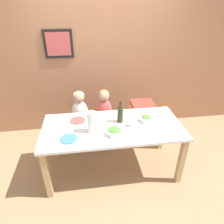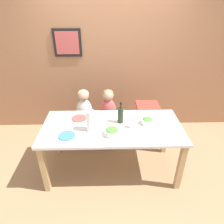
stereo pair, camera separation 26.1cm
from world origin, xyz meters
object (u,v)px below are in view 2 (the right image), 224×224
(chair_right_highchair, at_px, (147,113))
(dinner_plate_front_left, at_px, (67,136))
(salad_bowl_small, at_px, (147,121))
(chair_far_center, at_px, (108,124))
(person_child_center, at_px, (108,105))
(chair_far_left, at_px, (86,124))
(paper_towel_roll, at_px, (90,121))
(wine_bottle, at_px, (121,115))
(dinner_plate_back_left, at_px, (79,118))
(wine_glass_near, at_px, (135,119))
(salad_bowl_large, at_px, (112,132))
(person_child_left, at_px, (84,105))

(chair_right_highchair, relative_size, dinner_plate_front_left, 3.52)
(chair_right_highchair, xyz_separation_m, salad_bowl_small, (-0.12, -0.60, 0.24))
(chair_far_center, xyz_separation_m, person_child_center, (0.00, 0.00, 0.36))
(chair_far_left, distance_m, paper_towel_roll, 0.91)
(chair_right_highchair, distance_m, wine_bottle, 0.80)
(salad_bowl_small, height_order, dinner_plate_back_left, salad_bowl_small)
(chair_far_center, bearing_deg, chair_far_left, 180.00)
(wine_bottle, relative_size, salad_bowl_small, 1.93)
(person_child_center, distance_m, wine_bottle, 0.60)
(wine_glass_near, height_order, salad_bowl_small, wine_glass_near)
(person_child_center, height_order, paper_towel_roll, paper_towel_roll)
(wine_glass_near, bearing_deg, paper_towel_roll, -176.80)
(person_child_center, xyz_separation_m, dinner_plate_back_left, (-0.41, -0.45, 0.03))
(chair_far_left, xyz_separation_m, chair_right_highchair, (1.03, 0.00, 0.20))
(chair_right_highchair, xyz_separation_m, person_child_center, (-0.64, 0.00, 0.16))
(wine_glass_near, bearing_deg, wine_bottle, 140.74)
(person_child_center, bearing_deg, paper_towel_roll, -107.42)
(person_child_center, height_order, salad_bowl_large, person_child_center)
(person_child_center, bearing_deg, dinner_plate_back_left, -132.46)
(chair_right_highchair, bearing_deg, chair_far_left, -180.00)
(chair_far_center, relative_size, salad_bowl_small, 2.88)
(wine_glass_near, bearing_deg, person_child_center, 115.72)
(wine_glass_near, relative_size, salad_bowl_small, 1.14)
(salad_bowl_large, bearing_deg, chair_right_highchair, 54.41)
(chair_right_highchair, relative_size, salad_bowl_large, 3.90)
(chair_far_left, relative_size, dinner_plate_front_left, 2.14)
(chair_right_highchair, distance_m, dinner_plate_back_left, 1.16)
(chair_far_center, xyz_separation_m, wine_glass_near, (0.34, -0.69, 0.52))
(chair_far_left, height_order, dinner_plate_front_left, dinner_plate_front_left)
(paper_towel_roll, bearing_deg, salad_bowl_large, -22.88)
(person_child_center, bearing_deg, person_child_left, 180.00)
(chair_far_left, bearing_deg, paper_towel_roll, -77.43)
(wine_bottle, bearing_deg, chair_far_center, 106.42)
(person_child_left, relative_size, salad_bowl_small, 3.55)
(person_child_left, distance_m, salad_bowl_large, 0.95)
(person_child_center, relative_size, salad_bowl_large, 2.91)
(person_child_center, distance_m, dinner_plate_front_left, 1.00)
(dinner_plate_front_left, height_order, dinner_plate_back_left, same)
(chair_far_center, bearing_deg, chair_right_highchair, 0.00)
(chair_right_highchair, relative_size, dinner_plate_back_left, 3.52)
(chair_far_left, relative_size, chair_right_highchair, 0.61)
(chair_right_highchair, bearing_deg, wine_bottle, -130.86)
(person_child_left, distance_m, paper_towel_roll, 0.76)
(chair_far_center, distance_m, salad_bowl_small, 0.91)
(wine_bottle, xyz_separation_m, salad_bowl_small, (0.36, -0.05, -0.07))
(chair_far_center, xyz_separation_m, chair_right_highchair, (0.64, 0.00, 0.20))
(chair_far_center, bearing_deg, salad_bowl_large, -87.17)
(paper_towel_roll, bearing_deg, wine_bottle, 23.72)
(paper_towel_roll, xyz_separation_m, salad_bowl_large, (0.27, -0.11, -0.09))
(salad_bowl_large, xyz_separation_m, salad_bowl_small, (0.48, 0.24, 0.00))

